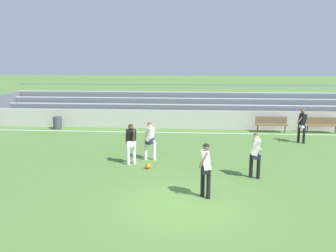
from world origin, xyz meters
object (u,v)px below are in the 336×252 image
Objects in this scene: soccer_ball at (148,166)px; player_white_dropping_back at (206,165)px; bench_far_left at (321,124)px; bench_near_wall_gap at (271,123)px; player_dark_pressing_high at (302,123)px; trash_bin at (57,123)px; bleacher_stand at (188,106)px; player_white_on_ball at (150,138)px; player_dark_wide_right at (131,140)px; player_white_challenging at (255,151)px.

player_white_dropping_back is at bearing -52.07° from soccer_ball.
bench_far_left is at bearing 39.77° from soccer_ball.
player_dark_pressing_high is at bearing -69.70° from bench_near_wall_gap.
bench_near_wall_gap reaches higher than trash_bin.
player_white_on_ball is (-1.37, -9.81, -0.04)m from bleacher_stand.
bleacher_stand is 15.73× the size of player_white_on_ball.
player_white_on_ball is at bearing -145.53° from bench_far_left.
bleacher_stand reaches higher than bench_near_wall_gap.
player_white_dropping_back reaches higher than player_dark_wide_right.
bench_near_wall_gap is at bearing 180.00° from bench_far_left.
player_white_dropping_back reaches higher than player_white_on_ball.
player_white_on_ball is (-9.09, -6.24, 0.41)m from bench_far_left.
player_white_challenging is 4.10m from soccer_ball.
bench_near_wall_gap is 8.18× the size of soccer_ball.
player_white_challenging reaches higher than player_white_on_ball.
trash_bin is 13.95m from player_dark_pressing_high.
bleacher_stand is 12.14m from player_white_challenging.
player_white_on_ball is 0.94× the size of player_white_dropping_back.
soccer_ball is at bearing -36.63° from player_dark_wide_right.
bench_far_left is at bearing 35.34° from player_dark_wide_right.
player_white_dropping_back is (-6.87, -10.23, 0.48)m from bench_far_left.
player_white_dropping_back is (8.66, -10.23, 0.65)m from trash_bin.
player_dark_pressing_high reaches higher than soccer_ball.
player_white_on_ball is 4.57m from player_white_dropping_back.
bench_far_left is 1.08× the size of player_white_challenging.
player_white_on_ball is 0.96m from player_dark_wide_right.
player_dark_wide_right reaches higher than soccer_ball.
player_dark_pressing_high reaches higher than bench_far_left.
bench_far_left is 12.33m from player_white_dropping_back.
bleacher_stand is at bearing 102.61° from player_white_challenging.
player_white_on_ball is 8.11m from player_dark_pressing_high.
bleacher_stand reaches higher than trash_bin.
player_white_on_ball reaches higher than trash_bin.
player_white_dropping_back is (2.22, -3.99, 0.07)m from player_white_on_ball.
trash_bin is 13.35m from player_white_challenging.
bench_far_left is 11.98m from player_dark_wide_right.
bench_near_wall_gap is 2.81m from bench_far_left.
soccer_ball is (6.53, -7.49, -0.27)m from trash_bin.
bleacher_stand is 11.17m from soccer_ball.
trash_bin is at bearing 131.07° from soccer_ball.
player_white_dropping_back is at bearing -123.88° from bench_far_left.
player_white_challenging reaches higher than soccer_ball.
bench_far_left is 11.04m from player_white_on_ball.
bleacher_stand is at bearing 78.97° from player_dark_wide_right.
soccer_ball is at bearing -129.57° from bench_near_wall_gap.
bleacher_stand is 15.37× the size of player_dark_wide_right.
player_white_dropping_back is at bearing -60.84° from player_white_on_ball.
player_white_on_ball is at bearing 119.16° from player_white_dropping_back.
trash_bin is at bearing 141.65° from player_white_challenging.
bench_near_wall_gap is 1.08× the size of player_white_challenging.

